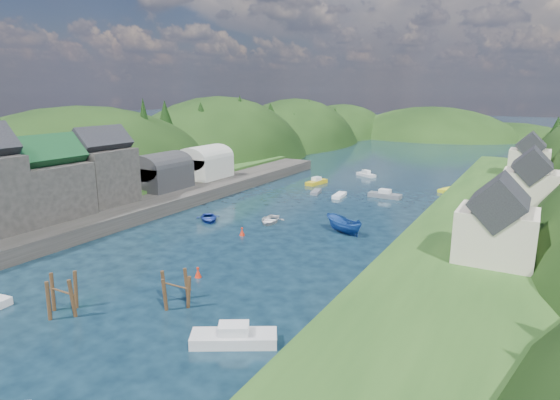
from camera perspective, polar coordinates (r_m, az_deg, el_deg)
The scene contains 15 objects.
ground at distance 83.02m, azimuth 7.47°, elevation 0.35°, with size 600.00×600.00×0.00m, color black.
hillside_left at distance 127.90m, azimuth -7.25°, elevation 1.23°, with size 44.00×245.56×52.00m.
far_hills at distance 203.38m, azimuth 21.01°, elevation 4.13°, with size 103.00×68.00×44.00m.
hill_trees at distance 93.97m, azimuth 11.37°, elevation 8.58°, with size 90.32×151.40×12.38m.
quay_left at distance 72.52m, azimuth -20.04°, elevation -1.44°, with size 12.00×110.00×2.00m, color #2D2B28.
terrace_left_grass at distance 77.81m, azimuth -23.43°, elevation -0.58°, with size 12.00×110.00×2.50m, color #234719.
quayside_buildings at distance 65.26m, azimuth -30.65°, elevation 1.42°, with size 8.00×35.84×12.90m.
boat_sheds at distance 86.18m, azimuth -11.58°, elevation 4.23°, with size 7.00×21.00×7.50m.
terrace_right at distance 67.61m, azimuth 24.19°, elevation -2.66°, with size 16.00×120.00×2.40m, color #234719.
right_bank_cottages at distance 74.62m, azimuth 27.45°, elevation 2.08°, with size 9.00×59.24×8.41m.
piling_cluster_near at distance 43.98m, azimuth -24.97°, elevation -10.79°, with size 3.08×2.89×3.94m.
piling_cluster_far at distance 42.73m, azimuth -12.54°, elevation -10.85°, with size 3.35×3.11×3.47m.
channel_buoy_near at distance 48.27m, azimuth -9.97°, elevation -8.73°, with size 0.70×0.70×1.10m.
channel_buoy_far at distance 60.88m, azimuth -4.65°, elevation -3.89°, with size 0.70×0.70×1.10m.
moored_boats at distance 60.38m, azimuth -3.07°, elevation -3.87°, with size 33.89×88.35×2.32m.
Camera 1 is at (29.97, -25.20, 18.39)m, focal length 30.00 mm.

